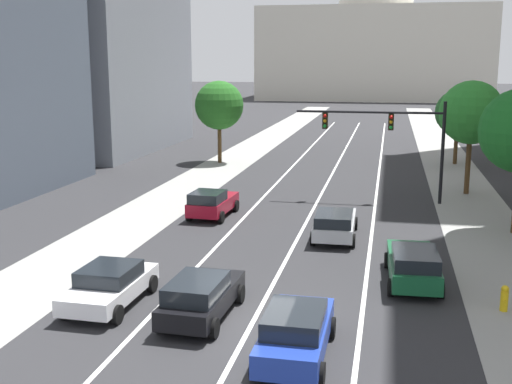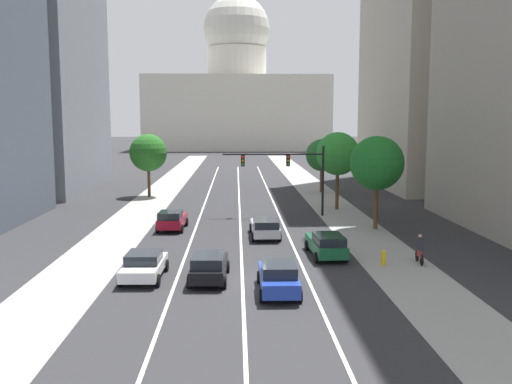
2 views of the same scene
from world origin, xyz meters
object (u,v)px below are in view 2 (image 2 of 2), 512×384
Objects in this scene: traffic_signal_mast at (290,167)px; street_tree_far_right at (338,154)px; car_silver at (265,227)px; car_blue at (279,277)px; street_tree_mid_right at (322,155)px; car_green at (327,244)px; street_tree_near_right at (377,163)px; street_tree_near_left at (148,153)px; car_white at (144,265)px; capitol_building at (237,96)px; car_black at (209,266)px; cyclist at (420,249)px; fire_hydrant at (384,258)px; car_crimson at (172,220)px.

street_tree_far_right is (4.73, 3.36, 0.88)m from traffic_signal_mast.
car_silver is 12.76m from car_blue.
street_tree_mid_right is at bearing 71.93° from traffic_signal_mast.
car_green is 10.84m from street_tree_near_right.
street_tree_near_right reaches higher than street_tree_near_left.
car_white is 0.51× the size of traffic_signal_mast.
capitol_building reaches higher than car_white.
street_tree_near_right is at bearing -33.40° from car_green.
car_black is 20.66m from traffic_signal_mast.
street_tree_near_left reaches higher than traffic_signal_mast.
car_silver is (1.71, -118.65, -13.74)m from capitol_building.
car_white is (-10.26, -4.27, -0.06)m from car_green.
street_tree_mid_right is (-0.85, 32.19, 3.35)m from cyclist.
street_tree_near_left is (-11.35, 34.19, 3.93)m from car_blue.
car_blue is at bearing -110.33° from car_white.
street_tree_near_left is 20.78m from street_tree_far_right.
fire_hydrant is 0.53× the size of cyclist.
capitol_building is at bearing 84.34° from street_tree_near_left.
street_tree_mid_right reaches higher than car_blue.
car_black is 0.64× the size of street_tree_near_right.
cyclist is (6.00, -16.41, -3.39)m from traffic_signal_mast.
cyclist is (10.25, -126.18, -13.64)m from capitol_building.
car_black is 0.63× the size of street_tree_far_right.
car_crimson reaches higher than car_blue.
street_tree_near_right is (2.17, 10.69, 4.54)m from fire_hydrant.
traffic_signal_mast is at bearing -14.88° from car_black.
fire_hydrant is at bearing -101.46° from street_tree_near_right.
cyclist reaches higher than car_green.
car_silver is at bearing -120.71° from street_tree_far_right.
car_green reaches higher than car_black.
car_crimson is at bearing -76.30° from street_tree_near_left.
cyclist is 0.28× the size of street_tree_mid_right.
street_tree_near_right is at bearing 78.54° from fire_hydrant.
car_crimson is at bearing 65.57° from car_silver.
car_blue is at bearing 151.13° from car_green.
capitol_building reaches higher than street_tree_near_left.
car_black is 0.93× the size of car_green.
fire_hydrant is (9.78, 2.70, -0.31)m from car_black.
car_white is (-5.12, -128.71, -13.76)m from capitol_building.
street_tree_near_right is at bearing -28.48° from car_blue.
cyclist is 0.26× the size of street_tree_near_left.
capitol_building is 129.98m from car_black.
capitol_building is 11.09× the size of car_white.
traffic_signal_mast is at bearing -6.49° from car_blue.
car_silver is 5.30× the size of fire_hydrant.
car_green is 5.41m from cyclist.
traffic_signal_mast is 5.04× the size of cyclist.
street_tree_far_right is at bearing -26.24° from street_tree_near_left.
capitol_building reaches higher than street_tree_near_right.
car_white is 0.73× the size of street_tree_mid_right.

